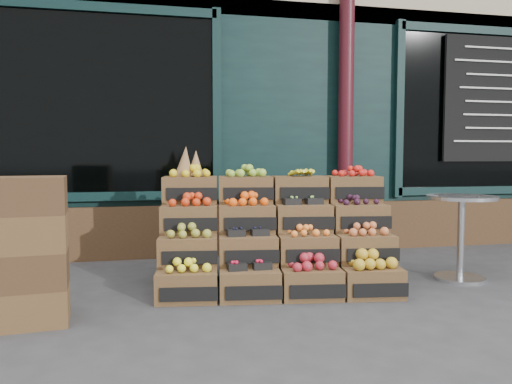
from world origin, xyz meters
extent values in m
plane|color=#363638|center=(0.00, 0.00, 0.00)|extent=(60.00, 60.00, 0.00)
cube|color=black|center=(0.00, 5.20, 2.40)|extent=(12.00, 6.00, 4.80)
cube|color=black|center=(0.00, 2.25, 1.50)|extent=(12.00, 0.12, 3.00)
cube|color=#422C1A|center=(0.00, 2.18, 0.30)|extent=(12.00, 0.18, 0.60)
cube|color=black|center=(-1.60, 2.18, 1.75)|extent=(2.40, 0.06, 2.00)
cube|color=black|center=(3.20, 2.18, 1.75)|extent=(2.40, 0.06, 2.00)
cylinder|color=#3C0D15|center=(1.20, 2.05, 1.60)|extent=(0.18, 0.18, 3.20)
cube|color=black|center=(3.20, 2.10, 1.90)|extent=(1.30, 0.04, 1.60)
cube|color=brown|center=(-0.84, 0.38, 0.12)|extent=(0.53, 0.40, 0.25)
cube|color=black|center=(-0.87, 0.20, 0.10)|extent=(0.45, 0.08, 0.11)
cube|color=yellow|center=(-0.84, 0.38, 0.28)|extent=(0.42, 0.31, 0.08)
cube|color=brown|center=(-0.34, 0.31, 0.12)|extent=(0.53, 0.40, 0.25)
cube|color=black|center=(-0.36, 0.13, 0.10)|extent=(0.45, 0.08, 0.11)
cube|color=red|center=(-0.34, 0.31, 0.26)|extent=(0.42, 0.31, 0.03)
cube|color=brown|center=(0.17, 0.24, 0.12)|extent=(0.53, 0.40, 0.25)
cube|color=black|center=(0.14, 0.06, 0.10)|extent=(0.45, 0.08, 0.11)
cube|color=maroon|center=(0.17, 0.24, 0.29)|extent=(0.42, 0.31, 0.09)
cube|color=brown|center=(0.67, 0.17, 0.12)|extent=(0.53, 0.40, 0.25)
cube|color=black|center=(0.64, -0.01, 0.10)|extent=(0.45, 0.08, 0.11)
cube|color=#BB9221|center=(0.67, 0.17, 0.30)|extent=(0.42, 0.31, 0.11)
cube|color=brown|center=(-0.82, 0.58, 0.37)|extent=(0.53, 0.40, 0.25)
cube|color=black|center=(-0.84, 0.40, 0.34)|extent=(0.45, 0.08, 0.11)
cube|color=olive|center=(-0.82, 0.58, 0.53)|extent=(0.42, 0.31, 0.08)
cube|color=brown|center=(-0.31, 0.51, 0.37)|extent=(0.53, 0.40, 0.25)
cube|color=black|center=(-0.34, 0.33, 0.34)|extent=(0.45, 0.08, 0.11)
cube|color=black|center=(-0.31, 0.51, 0.50)|extent=(0.42, 0.31, 0.03)
cube|color=brown|center=(0.19, 0.44, 0.37)|extent=(0.53, 0.40, 0.25)
cube|color=black|center=(0.17, 0.26, 0.34)|extent=(0.45, 0.08, 0.11)
cube|color=orange|center=(0.19, 0.44, 0.52)|extent=(0.42, 0.31, 0.07)
cube|color=brown|center=(0.70, 0.37, 0.37)|extent=(0.53, 0.40, 0.25)
cube|color=black|center=(0.67, 0.19, 0.34)|extent=(0.45, 0.08, 0.11)
cube|color=#C56537|center=(0.70, 0.37, 0.53)|extent=(0.42, 0.31, 0.08)
cube|color=brown|center=(-0.79, 0.79, 0.61)|extent=(0.53, 0.40, 0.25)
cube|color=black|center=(-0.81, 0.61, 0.59)|extent=(0.45, 0.08, 0.11)
cube|color=red|center=(-0.79, 0.79, 0.78)|extent=(0.42, 0.31, 0.08)
cube|color=brown|center=(-0.28, 0.72, 0.61)|extent=(0.53, 0.40, 0.25)
cube|color=black|center=(-0.31, 0.54, 0.59)|extent=(0.45, 0.08, 0.11)
cube|color=#F1520E|center=(-0.28, 0.72, 0.78)|extent=(0.42, 0.31, 0.09)
cube|color=brown|center=(0.22, 0.65, 0.61)|extent=(0.53, 0.40, 0.25)
cube|color=black|center=(0.20, 0.47, 0.59)|extent=(0.45, 0.08, 0.11)
cube|color=#7BB84E|center=(0.22, 0.65, 0.75)|extent=(0.42, 0.31, 0.03)
cube|color=brown|center=(0.73, 0.58, 0.61)|extent=(0.53, 0.40, 0.25)
cube|color=black|center=(0.70, 0.40, 0.59)|extent=(0.45, 0.08, 0.11)
cube|color=black|center=(0.73, 0.58, 0.77)|extent=(0.42, 0.31, 0.06)
cube|color=brown|center=(-0.76, 0.99, 0.86)|extent=(0.53, 0.40, 0.25)
cube|color=black|center=(-0.78, 0.81, 0.83)|extent=(0.45, 0.08, 0.11)
cube|color=gold|center=(-0.76, 0.99, 1.02)|extent=(0.42, 0.31, 0.08)
cube|color=brown|center=(-0.25, 0.92, 0.86)|extent=(0.53, 0.40, 0.25)
cube|color=black|center=(-0.28, 0.74, 0.83)|extent=(0.45, 0.08, 0.11)
cube|color=#8BB737|center=(-0.25, 0.92, 1.02)|extent=(0.42, 0.31, 0.08)
cube|color=brown|center=(0.25, 0.85, 0.86)|extent=(0.53, 0.40, 0.25)
cube|color=black|center=(0.23, 0.68, 0.83)|extent=(0.45, 0.08, 0.11)
cube|color=gold|center=(0.25, 0.85, 1.02)|extent=(0.42, 0.31, 0.08)
cube|color=brown|center=(0.75, 0.78, 0.86)|extent=(0.53, 0.40, 0.25)
cube|color=black|center=(0.73, 0.61, 0.83)|extent=(0.45, 0.08, 0.11)
cube|color=red|center=(0.75, 0.78, 1.02)|extent=(0.42, 0.31, 0.07)
cube|color=#422C1A|center=(-0.06, 0.48, 0.12)|extent=(2.04, 0.61, 0.25)
cube|color=#422C1A|center=(-0.03, 0.68, 0.25)|extent=(2.04, 0.61, 0.49)
cube|color=#422C1A|center=(0.00, 0.89, 0.37)|extent=(2.04, 0.61, 0.74)
cone|color=olive|center=(-0.81, 0.99, 1.12)|extent=(0.17, 0.17, 0.28)
cone|color=olive|center=(-0.70, 1.03, 1.10)|extent=(0.15, 0.15, 0.25)
cube|color=brown|center=(-1.96, 0.02, 0.13)|extent=(0.55, 0.40, 0.26)
cube|color=#422C1A|center=(-1.96, 0.02, 0.39)|extent=(0.55, 0.40, 0.26)
cube|color=brown|center=(-1.96, 0.02, 0.64)|extent=(0.55, 0.40, 0.26)
cube|color=#422C1A|center=(-1.96, 0.02, 0.90)|extent=(0.55, 0.40, 0.26)
cylinder|color=silver|center=(1.73, 0.50, 0.02)|extent=(0.47, 0.47, 0.03)
cylinder|color=silver|center=(1.73, 0.50, 0.39)|extent=(0.06, 0.06, 0.76)
cylinder|color=silver|center=(1.73, 0.50, 0.78)|extent=(0.64, 0.64, 0.03)
imported|color=#1C642B|center=(-1.23, 2.71, 0.89)|extent=(0.73, 0.57, 1.77)
camera|label=1|loc=(-1.14, -3.63, 1.17)|focal=35.00mm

